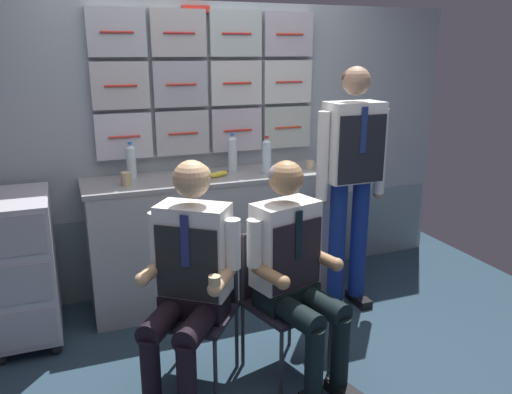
% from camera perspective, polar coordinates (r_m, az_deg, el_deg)
% --- Properties ---
extents(ground, '(4.80, 4.80, 0.04)m').
position_cam_1_polar(ground, '(3.16, 1.71, -19.44)').
color(ground, '#253949').
extents(galley_bulkhead, '(4.20, 0.14, 2.15)m').
position_cam_1_polar(galley_bulkhead, '(3.94, -5.82, 5.61)').
color(galley_bulkhead, '#97A2A9').
rests_on(galley_bulkhead, ground).
extents(galley_counter, '(1.80, 0.53, 0.95)m').
position_cam_1_polar(galley_counter, '(3.84, -4.82, -4.46)').
color(galley_counter, '#9B9C9F').
rests_on(galley_counter, ground).
extents(service_trolley, '(0.40, 0.65, 0.96)m').
position_cam_1_polar(service_trolley, '(3.58, -24.57, -6.83)').
color(service_trolley, black).
rests_on(service_trolley, ground).
extents(folding_chair_left, '(0.56, 0.56, 0.82)m').
position_cam_1_polar(folding_chair_left, '(2.95, -6.13, -10.53)').
color(folding_chair_left, '#2D2D33').
rests_on(folding_chair_left, ground).
extents(crew_member_left, '(0.64, 0.70, 1.28)m').
position_cam_1_polar(crew_member_left, '(2.73, -7.46, -8.15)').
color(crew_member_left, black).
rests_on(crew_member_left, ground).
extents(folding_chair_center, '(0.49, 0.49, 0.82)m').
position_cam_1_polar(folding_chair_center, '(3.02, 2.24, -9.78)').
color(folding_chair_center, '#2D2D33').
rests_on(folding_chair_center, ground).
extents(crew_member_center, '(0.52, 0.67, 1.25)m').
position_cam_1_polar(crew_member_center, '(2.83, 4.29, -7.53)').
color(crew_member_center, black).
rests_on(crew_member_center, ground).
extents(crew_member_standing, '(0.54, 0.26, 1.71)m').
position_cam_1_polar(crew_member_standing, '(3.60, 10.61, 3.12)').
color(crew_member_standing, black).
rests_on(crew_member_standing, ground).
extents(water_bottle_blue_cap, '(0.07, 0.07, 0.28)m').
position_cam_1_polar(water_bottle_blue_cap, '(3.80, -2.62, 4.90)').
color(water_bottle_blue_cap, silver).
rests_on(water_bottle_blue_cap, galley_counter).
extents(sparkling_bottle_green, '(0.06, 0.06, 0.27)m').
position_cam_1_polar(sparkling_bottle_green, '(3.71, 1.20, 4.58)').
color(sparkling_bottle_green, silver).
rests_on(sparkling_bottle_green, galley_counter).
extents(water_bottle_short, '(0.07, 0.07, 0.26)m').
position_cam_1_polar(water_bottle_short, '(3.67, -13.71, 3.86)').
color(water_bottle_short, silver).
rests_on(water_bottle_short, galley_counter).
extents(coffee_cup_spare, '(0.06, 0.06, 0.06)m').
position_cam_1_polar(coffee_cup_spare, '(3.91, 6.02, 3.62)').
color(coffee_cup_spare, tan).
rests_on(coffee_cup_spare, galley_counter).
extents(paper_cup_blue, '(0.07, 0.07, 0.09)m').
position_cam_1_polar(paper_cup_blue, '(3.51, -14.25, 2.02)').
color(paper_cup_blue, tan).
rests_on(paper_cup_blue, galley_counter).
extents(paper_cup_tan, '(0.06, 0.06, 0.08)m').
position_cam_1_polar(paper_cup_tan, '(3.51, -5.72, 2.38)').
color(paper_cup_tan, tan).
rests_on(paper_cup_tan, galley_counter).
extents(snack_banana, '(0.17, 0.10, 0.04)m').
position_cam_1_polar(snack_banana, '(3.64, -4.15, 2.55)').
color(snack_banana, yellow).
rests_on(snack_banana, galley_counter).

